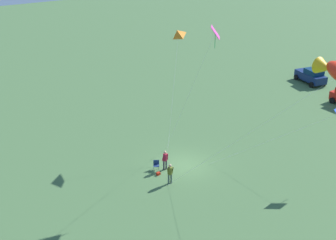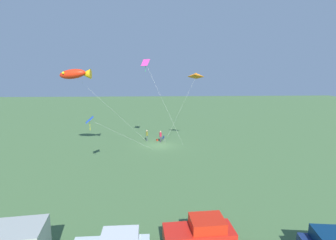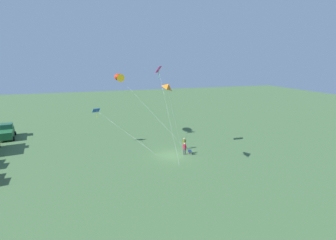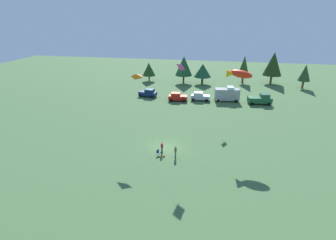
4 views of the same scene
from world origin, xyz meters
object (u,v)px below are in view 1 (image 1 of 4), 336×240
Objects in this scene: backpack_on_grass at (158,174)px; car_navy_hatch at (311,76)px; person_spectator at (165,159)px; folding_chair at (156,164)px; kite_diamond_rainbow at (214,36)px; person_kite_flyer at (170,172)px; kite_delta_orange at (177,34)px.

car_navy_hatch reaches higher than backpack_on_grass.
folding_chair is at bearing -113.72° from person_spectator.
backpack_on_grass is at bearing -62.89° from car_navy_hatch.
person_kite_flyer is at bearing -87.51° from kite_diamond_rainbow.
folding_chair is 0.08× the size of kite_delta_orange.
backpack_on_grass is at bearing -165.60° from person_kite_flyer.
car_navy_hatch reaches higher than folding_chair.
person_kite_flyer is 2.50m from folding_chair.
person_spectator is at bearing 88.54° from folding_chair.
person_kite_flyer is at bearing 26.20° from folding_chair.
person_kite_flyer is at bearing 6.03° from backpack_on_grass.
person_spectator is at bearing -63.20° from car_navy_hatch.
kite_delta_orange is 0.87× the size of kite_diamond_rainbow.
kite_diamond_rainbow reaches higher than person_kite_flyer.
kite_diamond_rainbow is (-0.17, 3.85, 10.37)m from person_kite_flyer.
person_kite_flyer is 1.84m from backpack_on_grass.
folding_chair is 11.75m from kite_diamond_rainbow.
car_navy_hatch is at bearing 109.42° from backpack_on_grass.
backpack_on_grass is at bearing -43.34° from kite_delta_orange.
kite_diamond_rainbow reaches higher than car_navy_hatch.
person_kite_flyer and person_spectator have the same top height.
backpack_on_grass is at bearing 10.65° from folding_chair.
person_spectator reaches higher than backpack_on_grass.
car_navy_hatch is at bearing 115.75° from person_spectator.
person_kite_flyer is 0.16× the size of kite_delta_orange.
folding_chair is (-2.44, 0.12, -0.53)m from person_kite_flyer.
folding_chair is at bearing -64.33° from car_navy_hatch.
kite_diamond_rainbow is at bearing 87.52° from folding_chair.
kite_delta_orange is at bearing 146.49° from person_spectator.
person_spectator is 0.16× the size of kite_delta_orange.
folding_chair is at bearing -121.39° from kite_diamond_rainbow.
kite_diamond_rainbow is at bearing -56.92° from car_navy_hatch.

